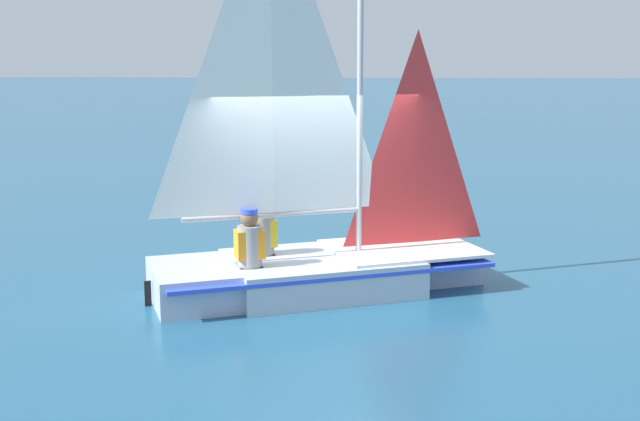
{
  "coord_description": "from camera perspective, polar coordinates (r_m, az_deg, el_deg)",
  "views": [
    {
      "loc": [
        0.82,
        -9.99,
        2.93
      ],
      "look_at": [
        0.0,
        0.0,
        1.05
      ],
      "focal_mm": 45.0,
      "sensor_mm": 36.0,
      "label": 1
    }
  ],
  "objects": [
    {
      "name": "sailor_helm",
      "position": [
        10.42,
        -4.1,
        -2.2
      ],
      "size": [
        0.41,
        0.39,
        1.16
      ],
      "rotation": [
        0.0,
        0.0,
        0.4
      ],
      "color": "black",
      "rests_on": "ground_plane"
    },
    {
      "name": "ground_plane",
      "position": [
        10.44,
        0.0,
        -5.66
      ],
      "size": [
        260.0,
        260.0,
        0.0
      ],
      "primitive_type": "plane",
      "color": "#235675"
    },
    {
      "name": "sailor_crew",
      "position": [
        9.82,
        -5.02,
        -2.94
      ],
      "size": [
        0.41,
        0.39,
        1.16
      ],
      "rotation": [
        0.0,
        0.0,
        0.4
      ],
      "color": "black",
      "rests_on": "ground_plane"
    },
    {
      "name": "sailboat_main",
      "position": [
        10.25,
        -0.31,
        -2.04
      ],
      "size": [
        4.48,
        3.17,
        5.23
      ],
      "rotation": [
        0.0,
        0.0,
        0.4
      ],
      "color": "#B2BCCC",
      "rests_on": "ground_plane"
    }
  ]
}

